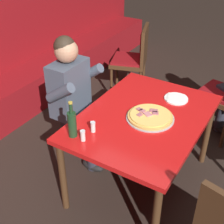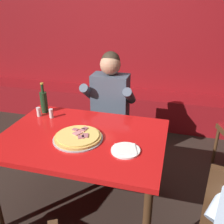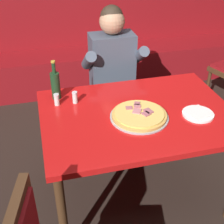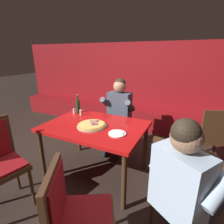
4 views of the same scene
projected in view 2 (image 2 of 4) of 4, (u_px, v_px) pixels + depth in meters
The scene contains 10 objects.
ground_plane at pixel (86, 207), 2.30m from camera, with size 24.00×24.00×0.00m, color black.
booth_wall_panel at pixel (134, 56), 3.82m from camera, with size 6.80×0.16×1.90m, color maroon.
booth_bench at pixel (128, 107), 3.83m from camera, with size 6.46×0.48×0.46m, color maroon.
main_dining_table at pixel (83, 144), 2.02m from camera, with size 1.30×0.94×0.75m.
pizza at pixel (78, 137), 1.93m from camera, with size 0.39×0.39×0.05m.
plate_white_paper at pixel (126, 150), 1.78m from camera, with size 0.21×0.21×0.02m.
beer_bottle at pixel (44, 101), 2.35m from camera, with size 0.07×0.07×0.29m.
shaker_parmesan at pixel (39, 112), 2.30m from camera, with size 0.04×0.04×0.09m.
shaker_red_pepper_flakes at pixel (51, 114), 2.27m from camera, with size 0.04×0.04×0.09m.
diner_seated_blue_shirt at pixel (108, 108), 2.61m from camera, with size 0.53×0.53×1.27m.
Camera 2 is at (0.68, -1.60, 1.75)m, focal length 40.00 mm.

